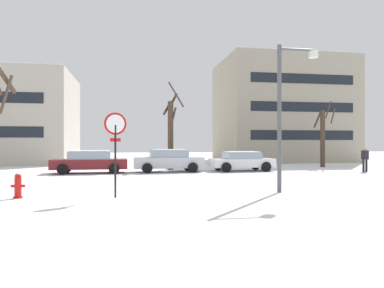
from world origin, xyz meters
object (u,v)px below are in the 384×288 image
at_px(stop_sign, 115,138).
at_px(parked_car_white, 242,161).
at_px(pedestrian_crossing, 365,157).
at_px(parked_car_maroon, 90,161).
at_px(street_lamp, 287,102).
at_px(parked_car_silver, 168,160).
at_px(fire_hydrant, 18,185).

height_order(stop_sign, parked_car_white, stop_sign).
bearing_deg(pedestrian_crossing, parked_car_maroon, 173.42).
xyz_separation_m(stop_sign, street_lamp, (6.32, 0.28, 1.36)).
xyz_separation_m(parked_car_maroon, parked_car_white, (9.85, 0.05, -0.04)).
relative_size(street_lamp, pedestrian_crossing, 3.44).
xyz_separation_m(stop_sign, pedestrian_crossing, (15.59, 8.70, -1.10)).
xyz_separation_m(stop_sign, parked_car_white, (7.89, 10.78, -1.35)).
height_order(stop_sign, parked_car_silver, stop_sign).
xyz_separation_m(fire_hydrant, street_lamp, (9.55, -0.14, 2.96)).
xyz_separation_m(stop_sign, parked_car_maroon, (-1.96, 10.73, -1.31)).
distance_m(parked_car_maroon, pedestrian_crossing, 17.68).
distance_m(stop_sign, pedestrian_crossing, 17.89).
relative_size(fire_hydrant, parked_car_silver, 0.19).
relative_size(stop_sign, parked_car_white, 0.69).
distance_m(fire_hydrant, parked_car_silver, 12.10).
relative_size(stop_sign, parked_car_maroon, 0.63).
height_order(parked_car_silver, parked_car_white, parked_car_silver).
relative_size(parked_car_maroon, pedestrian_crossing, 2.86).
xyz_separation_m(street_lamp, parked_car_silver, (-3.36, 10.53, -2.64)).
bearing_deg(pedestrian_crossing, stop_sign, -150.83).
relative_size(parked_car_maroon, parked_car_silver, 1.03).
bearing_deg(parked_car_silver, pedestrian_crossing, -9.51).
bearing_deg(parked_car_maroon, pedestrian_crossing, -6.58).
bearing_deg(fire_hydrant, stop_sign, -7.53).
bearing_deg(street_lamp, stop_sign, -177.43).
relative_size(stop_sign, fire_hydrant, 3.33).
bearing_deg(parked_car_silver, street_lamp, -72.31).
xyz_separation_m(parked_car_white, pedestrian_crossing, (7.70, -2.08, 0.25)).
bearing_deg(street_lamp, parked_car_maroon, 128.43).
height_order(fire_hydrant, parked_car_maroon, parked_car_maroon).
height_order(stop_sign, pedestrian_crossing, stop_sign).
xyz_separation_m(parked_car_maroon, pedestrian_crossing, (17.56, -2.03, 0.21)).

